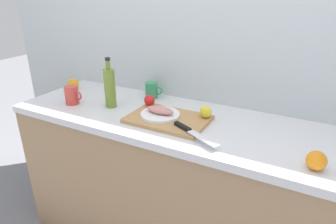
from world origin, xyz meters
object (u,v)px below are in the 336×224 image
cutting_board (168,119)px  fish_fillet (160,110)px  white_plate (160,115)px  orange_0 (316,161)px  lemon_0 (206,112)px  coffee_mug_0 (152,90)px  coffee_mug_1 (72,95)px  chef_knife (190,131)px  olive_oil_bottle (110,87)px

cutting_board → fish_fillet: (-0.05, -0.00, 0.04)m
white_plate → orange_0: size_ratio=2.71×
white_plate → lemon_0: size_ratio=3.31×
fish_fillet → coffee_mug_0: bearing=128.4°
white_plate → coffee_mug_0: size_ratio=1.75×
fish_fillet → orange_0: size_ratio=2.03×
white_plate → coffee_mug_1: coffee_mug_1 is taller
lemon_0 → orange_0: lemon_0 is taller
lemon_0 → orange_0: size_ratio=0.82×
chef_knife → lemon_0: size_ratio=4.34×
fish_fillet → coffee_mug_0: coffee_mug_0 is taller
fish_fillet → olive_oil_bottle: (-0.34, 0.02, 0.07)m
white_plate → olive_oil_bottle: bearing=176.3°
white_plate → fish_fillet: size_ratio=1.33×
cutting_board → chef_knife: 0.20m
white_plate → fish_fillet: (0.00, 0.00, 0.03)m
olive_oil_bottle → coffee_mug_0: 0.29m
white_plate → olive_oil_bottle: (-0.34, 0.02, 0.09)m
orange_0 → chef_knife: bearing=177.7°
white_plate → coffee_mug_1: (-0.58, -0.05, 0.03)m
orange_0 → white_plate: bearing=170.6°
cutting_board → lemon_0: bearing=28.0°
white_plate → coffee_mug_0: 0.34m
fish_fillet → coffee_mug_1: coffee_mug_1 is taller
olive_oil_bottle → coffee_mug_1: (-0.23, -0.07, -0.06)m
white_plate → coffee_mug_1: size_ratio=1.75×
orange_0 → cutting_board: bearing=169.8°
chef_knife → orange_0: orange_0 is taller
fish_fillet → lemon_0: 0.24m
white_plate → orange_0: 0.77m
chef_knife → olive_oil_bottle: bearing=-166.6°
coffee_mug_0 → chef_knife: bearing=-40.9°
white_plate → olive_oil_bottle: olive_oil_bottle is taller
chef_knife → coffee_mug_0: size_ratio=2.30×
coffee_mug_1 → white_plate: bearing=4.9°
white_plate → chef_knife: size_ratio=0.76×
lemon_0 → orange_0: bearing=-22.2°
fish_fillet → cutting_board: bearing=3.7°
chef_knife → fish_fillet: bearing=-179.5°
lemon_0 → coffee_mug_0: (-0.43, 0.17, -0.00)m
lemon_0 → olive_oil_bottle: bearing=-172.7°
lemon_0 → olive_oil_bottle: 0.57m
fish_fillet → coffee_mug_1: 0.58m
white_plate → coffee_mug_0: coffee_mug_0 is taller
chef_knife → coffee_mug_0: bearing=165.1°
cutting_board → orange_0: 0.72m
fish_fillet → lemon_0: size_ratio=2.48×
cutting_board → coffee_mug_1: coffee_mug_1 is taller
chef_knife → orange_0: (0.54, -0.02, 0.01)m
fish_fillet → coffee_mug_0: (-0.21, 0.27, -0.00)m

